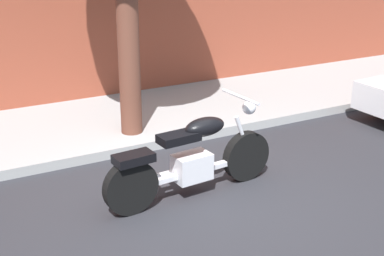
# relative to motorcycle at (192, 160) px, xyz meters

# --- Properties ---
(ground_plane) EXTENTS (60.00, 60.00, 0.00)m
(ground_plane) POSITION_rel_motorcycle_xyz_m (0.18, -0.23, -0.46)
(ground_plane) COLOR #28282D
(sidewalk) EXTENTS (25.44, 2.46, 0.14)m
(sidewalk) POSITION_rel_motorcycle_xyz_m (0.18, 2.68, -0.39)
(sidewalk) COLOR #9A9A9A
(sidewalk) RESTS_ON ground
(motorcycle) EXTENTS (2.26, 0.70, 1.14)m
(motorcycle) POSITION_rel_motorcycle_xyz_m (0.00, 0.00, 0.00)
(motorcycle) COLOR black
(motorcycle) RESTS_ON ground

